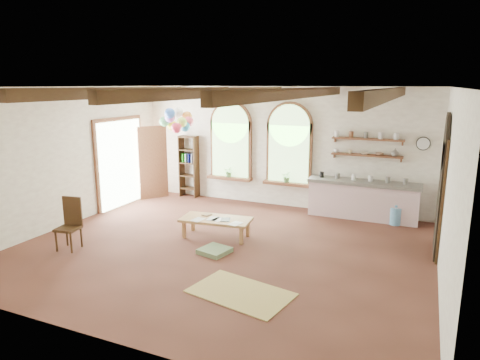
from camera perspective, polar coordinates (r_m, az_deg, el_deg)
The scene contains 27 objects.
floor at distance 8.80m, azimuth -2.35°, elevation -9.03°, with size 8.00×8.00×0.00m, color brown.
ceiling_beams at distance 8.18m, azimuth -2.55°, elevation 11.58°, with size 6.20×6.80×0.18m, color #3C2A13, non-canonical shape.
window_left at distance 11.99m, azimuth -1.27°, elevation 4.88°, with size 1.30×0.28×2.20m.
window_right at distance 11.38m, azimuth 6.54°, elevation 4.39°, with size 1.30×0.28×2.20m.
left_doorway at distance 12.05m, azimuth -15.67°, elevation 2.13°, with size 0.10×1.90×2.50m, color brown.
right_doorway at distance 9.11m, azimuth 25.12°, elevation -2.23°, with size 0.10×1.30×2.40m, color black.
kitchen_counter at distance 10.98m, azimuth 16.06°, elevation -2.50°, with size 2.68×0.62×0.94m.
wall_shelf_lower at distance 10.94m, azimuth 16.53°, elevation 3.18°, with size 1.70×0.24×0.04m, color brown.
wall_shelf_upper at distance 10.88m, azimuth 16.66°, elevation 5.25°, with size 1.70×0.24×0.04m, color brown.
wall_clock at distance 10.88m, azimuth 23.24°, elevation 4.49°, with size 0.32×0.32×0.04m, color black.
bookshelf at distance 12.61m, azimuth -6.82°, elevation 1.81°, with size 0.53×0.32×1.80m.
coffee_table at distance 9.27m, azimuth -3.22°, elevation -5.42°, with size 1.57×0.86×0.43m.
side_chair at distance 9.31m, azimuth -21.80°, elevation -6.76°, with size 0.48×0.48×1.05m.
floor_mat at distance 7.03m, azimuth 0.09°, elevation -14.80°, with size 1.58×0.97×0.02m, color tan.
floor_cushion at distance 8.55m, azimuth -3.41°, elevation -9.39°, with size 0.53×0.53×0.09m, color #6A875D.
water_jug_a at distance 10.78m, azimuth 20.04°, elevation -4.41°, with size 0.28×0.28×0.54m.
water_jug_b at distance 10.94m, azimuth 21.17°, elevation -4.01°, with size 0.33×0.33×0.64m.
balloon_cluster at distance 11.41m, azimuth -8.35°, elevation 7.86°, with size 0.85×0.98×1.16m.
table_book at distance 9.54m, azimuth -4.82°, elevation -4.54°, with size 0.16×0.23×0.02m, color olive.
tablet at distance 9.15m, azimuth -1.96°, elevation -5.29°, with size 0.19×0.28×0.01m, color black.
potted_plant_left at distance 12.02m, azimuth -1.46°, elevation 1.12°, with size 0.27×0.23×0.30m, color #598C4C.
potted_plant_right at distance 11.42m, azimuth 6.29°, elevation 0.43°, with size 0.27×0.23×0.30m, color #598C4C.
shelf_cup_a at distance 11.04m, azimuth 12.69°, elevation 3.84°, with size 0.12×0.10×0.10m, color white.
shelf_cup_b at distance 10.98m, azimuth 14.48°, elevation 3.69°, with size 0.10×0.10×0.09m, color beige.
shelf_bowl_a at distance 10.94m, azimuth 16.28°, elevation 3.44°, with size 0.22×0.22×0.05m, color beige.
shelf_bowl_b at distance 10.90m, azimuth 18.11°, elevation 3.31°, with size 0.20×0.20×0.06m, color #8C664C.
shelf_vase at distance 10.86m, azimuth 19.97°, elevation 3.49°, with size 0.18×0.18×0.19m, color slate.
Camera 1 is at (3.61, -7.34, 3.25)m, focal length 32.00 mm.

